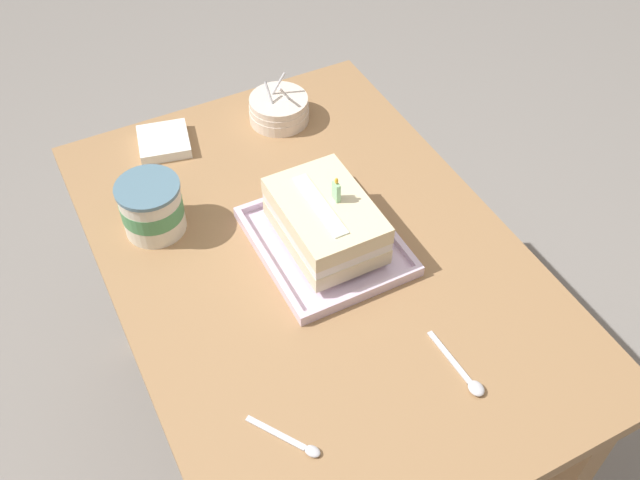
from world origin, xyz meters
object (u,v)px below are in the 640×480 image
(foil_tray, at_px, (325,242))
(ice_cream_tub, at_px, (152,207))
(napkin_pile, at_px, (164,142))
(serving_spoon_by_bowls, at_px, (469,380))
(birthday_cake, at_px, (325,220))
(bowl_stack, at_px, (279,109))
(serving_spoon_near_tray, at_px, (297,444))

(foil_tray, bearing_deg, ice_cream_tub, -125.16)
(napkin_pile, bearing_deg, serving_spoon_by_bowls, 17.36)
(foil_tray, height_order, birthday_cake, birthday_cake)
(serving_spoon_by_bowls, bearing_deg, foil_tray, -169.42)
(bowl_stack, height_order, serving_spoon_near_tray, bowl_stack)
(birthday_cake, relative_size, serving_spoon_near_tray, 1.94)
(birthday_cake, xyz_separation_m, serving_spoon_near_tray, (0.36, -0.23, -0.07))
(serving_spoon_near_tray, relative_size, napkin_pile, 0.88)
(bowl_stack, height_order, napkin_pile, bowl_stack)
(foil_tray, bearing_deg, napkin_pile, -156.99)
(napkin_pile, bearing_deg, birthday_cake, 23.00)
(birthday_cake, distance_m, napkin_pile, 0.47)
(foil_tray, relative_size, ice_cream_tub, 2.46)
(foil_tray, xyz_separation_m, birthday_cake, (-0.00, -0.00, 0.06))
(ice_cream_tub, xyz_separation_m, napkin_pile, (-0.23, 0.10, -0.05))
(serving_spoon_by_bowls, bearing_deg, ice_cream_tub, -148.80)
(foil_tray, bearing_deg, serving_spoon_near_tray, -33.40)
(serving_spoon_near_tray, distance_m, serving_spoon_by_bowls, 0.31)
(serving_spoon_near_tray, bearing_deg, serving_spoon_by_bowls, 84.59)
(ice_cream_tub, relative_size, napkin_pile, 0.92)
(bowl_stack, xyz_separation_m, serving_spoon_by_bowls, (0.78, -0.02, -0.02))
(birthday_cake, bearing_deg, ice_cream_tub, -125.16)
(birthday_cake, relative_size, bowl_stack, 1.67)
(bowl_stack, bearing_deg, birthday_cake, -12.32)
(birthday_cake, distance_m, serving_spoon_near_tray, 0.43)
(birthday_cake, bearing_deg, napkin_pile, -157.00)
(serving_spoon_near_tray, bearing_deg, bowl_stack, 156.94)
(bowl_stack, relative_size, ice_cream_tub, 1.10)
(serving_spoon_by_bowls, distance_m, napkin_pile, 0.85)
(birthday_cake, bearing_deg, bowl_stack, 167.68)
(ice_cream_tub, bearing_deg, bowl_stack, 118.86)
(foil_tray, relative_size, napkin_pile, 2.27)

